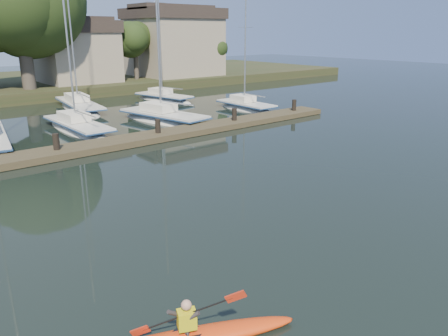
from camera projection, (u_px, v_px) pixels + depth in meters
ground at (308, 233)px, 13.93m from camera, size 160.00×160.00×0.00m
kayak at (193, 335)px, 9.00m from camera, size 4.31×2.32×1.42m
dock at (112, 144)px, 24.16m from camera, size 34.00×2.00×1.80m
sailboat_2 at (78, 133)px, 28.27m from camera, size 2.09×8.63×14.25m
sailboat_3 at (164, 124)px, 31.14m from camera, size 3.87×8.86×13.85m
sailboat_4 at (246, 112)px, 35.91m from camera, size 2.11×6.66×11.26m
sailboat_6 at (80, 111)px, 35.97m from camera, size 3.34×10.14×15.82m
sailboat_7 at (164, 102)px, 40.60m from camera, size 3.31×7.48×11.68m
shore at (7, 62)px, 43.56m from camera, size 90.00×25.25×12.75m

